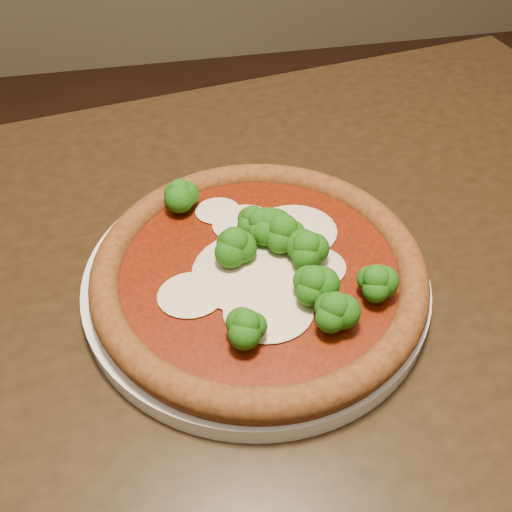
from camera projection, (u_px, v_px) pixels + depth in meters
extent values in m
cube|color=black|center=(255.00, 338.00, 0.52)|extent=(1.25, 1.01, 0.04)
cylinder|color=black|center=(429.00, 240.00, 1.16)|extent=(0.06, 0.06, 0.71)
cylinder|color=silver|center=(256.00, 279.00, 0.53)|extent=(0.32, 0.32, 0.02)
cylinder|color=brown|center=(259.00, 275.00, 0.52)|extent=(0.29, 0.29, 0.01)
torus|color=brown|center=(259.00, 269.00, 0.51)|extent=(0.30, 0.30, 0.03)
cylinder|color=#651704|center=(259.00, 269.00, 0.51)|extent=(0.25, 0.25, 0.00)
ellipsoid|color=beige|center=(191.00, 294.00, 0.48)|extent=(0.06, 0.05, 0.00)
ellipsoid|color=beige|center=(218.00, 210.00, 0.56)|extent=(0.04, 0.04, 0.00)
ellipsoid|color=beige|center=(314.00, 267.00, 0.51)|extent=(0.06, 0.05, 0.00)
ellipsoid|color=beige|center=(244.00, 223.00, 0.55)|extent=(0.06, 0.06, 0.00)
ellipsoid|color=beige|center=(256.00, 270.00, 0.51)|extent=(0.11, 0.10, 0.01)
ellipsoid|color=beige|center=(269.00, 310.00, 0.47)|extent=(0.08, 0.07, 0.01)
ellipsoid|color=beige|center=(293.00, 231.00, 0.54)|extent=(0.09, 0.08, 0.01)
ellipsoid|color=#227412|center=(253.00, 219.00, 0.53)|extent=(0.04, 0.04, 0.03)
ellipsoid|color=#227412|center=(246.00, 325.00, 0.44)|extent=(0.04, 0.04, 0.03)
ellipsoid|color=#227412|center=(306.00, 247.00, 0.50)|extent=(0.04, 0.04, 0.04)
ellipsoid|color=#227412|center=(261.00, 223.00, 0.52)|extent=(0.04, 0.04, 0.03)
ellipsoid|color=#227412|center=(235.00, 246.00, 0.50)|extent=(0.04, 0.04, 0.03)
ellipsoid|color=#227412|center=(268.00, 223.00, 0.52)|extent=(0.04, 0.04, 0.04)
ellipsoid|color=#227412|center=(180.00, 192.00, 0.55)|extent=(0.04, 0.04, 0.03)
ellipsoid|color=#227412|center=(234.00, 244.00, 0.50)|extent=(0.05, 0.05, 0.04)
ellipsoid|color=#227412|center=(376.00, 280.00, 0.47)|extent=(0.04, 0.04, 0.03)
ellipsoid|color=#227412|center=(283.00, 230.00, 0.51)|extent=(0.05, 0.05, 0.04)
ellipsoid|color=#227412|center=(335.00, 309.00, 0.45)|extent=(0.04, 0.04, 0.04)
ellipsoid|color=#227412|center=(314.00, 282.00, 0.47)|extent=(0.04, 0.04, 0.04)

